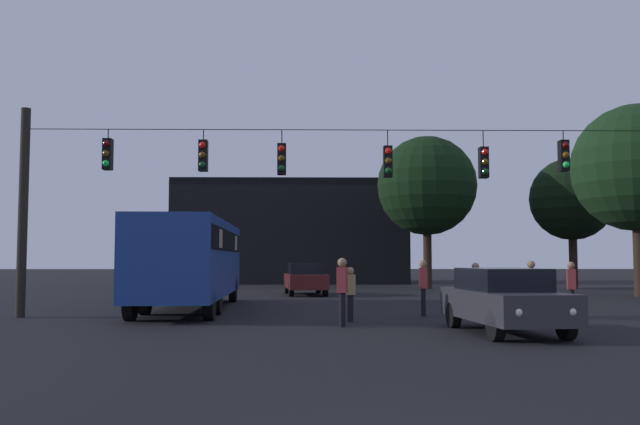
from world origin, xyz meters
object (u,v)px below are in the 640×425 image
(pedestrian_crossing_right, at_px, (342,287))
(pedestrian_near_bus, at_px, (476,287))
(car_far_left, at_px, (305,278))
(pedestrian_far_side, at_px, (571,285))
(city_bus, at_px, (192,255))
(pedestrian_crossing_left, at_px, (350,291))
(tree_left_silhouette, at_px, (637,168))
(tree_behind_building, at_px, (572,199))
(car_near_right, at_px, (504,299))
(pedestrian_trailing, at_px, (532,286))
(pedestrian_crossing_center, at_px, (423,284))
(tree_right_far, at_px, (427,186))

(pedestrian_crossing_right, relative_size, pedestrian_near_bus, 1.08)
(car_far_left, bearing_deg, pedestrian_far_side, -56.43)
(city_bus, relative_size, pedestrian_crossing_left, 7.33)
(pedestrian_crossing_left, bearing_deg, car_far_left, 95.42)
(pedestrian_crossing_right, height_order, pedestrian_far_side, pedestrian_crossing_right)
(tree_left_silhouette, bearing_deg, tree_behind_building, 89.05)
(car_far_left, bearing_deg, pedestrian_near_bus, -68.43)
(pedestrian_near_bus, relative_size, pedestrian_far_side, 0.98)
(city_bus, relative_size, tree_behind_building, 1.45)
(pedestrian_crossing_left, relative_size, pedestrian_far_side, 0.91)
(pedestrian_crossing_right, bearing_deg, tree_behind_building, 56.15)
(city_bus, bearing_deg, pedestrian_far_side, -13.74)
(car_far_left, height_order, pedestrian_near_bus, pedestrian_near_bus)
(car_near_right, xyz_separation_m, pedestrian_crossing_left, (-3.43, 3.01, 0.05))
(city_bus, height_order, pedestrian_near_bus, city_bus)
(car_far_left, distance_m, pedestrian_trailing, 14.66)
(pedestrian_trailing, bearing_deg, car_near_right, -116.50)
(city_bus, relative_size, tree_left_silhouette, 1.24)
(pedestrian_crossing_center, xyz_separation_m, pedestrian_far_side, (4.50, -0.13, -0.03))
(car_near_right, relative_size, tree_left_silhouette, 0.50)
(pedestrian_far_side, xyz_separation_m, tree_right_far, (-1.06, 18.90, 5.08))
(pedestrian_crossing_center, height_order, tree_right_far, tree_right_far)
(pedestrian_near_bus, height_order, pedestrian_trailing, pedestrian_trailing)
(pedestrian_crossing_left, xyz_separation_m, tree_right_far, (5.78, 20.52, 5.18))
(city_bus, bearing_deg, pedestrian_crossing_center, -20.46)
(pedestrian_crossing_right, xyz_separation_m, pedestrian_trailing, (5.68, 2.33, -0.05))
(car_far_left, relative_size, pedestrian_crossing_left, 2.96)
(pedestrian_crossing_center, distance_m, tree_left_silhouette, 16.41)
(pedestrian_near_bus, bearing_deg, tree_left_silhouette, 46.83)
(pedestrian_crossing_center, distance_m, pedestrian_near_bus, 1.61)
(car_near_right, xyz_separation_m, pedestrian_crossing_right, (-3.74, 1.56, 0.21))
(tree_left_silhouette, bearing_deg, city_bus, -158.82)
(pedestrian_far_side, bearing_deg, car_near_right, -126.27)
(pedestrian_trailing, relative_size, tree_behind_building, 0.22)
(pedestrian_near_bus, height_order, tree_behind_building, tree_behind_building)
(pedestrian_crossing_center, distance_m, pedestrian_crossing_right, 4.15)
(pedestrian_crossing_right, relative_size, pedestrian_trailing, 1.05)
(pedestrian_trailing, bearing_deg, pedestrian_crossing_right, -157.67)
(car_far_left, bearing_deg, tree_behind_building, 22.07)
(pedestrian_near_bus, distance_m, pedestrian_trailing, 1.62)
(pedestrian_crossing_right, height_order, tree_behind_building, tree_behind_building)
(city_bus, relative_size, pedestrian_crossing_center, 6.49)
(pedestrian_far_side, relative_size, tree_behind_building, 0.22)
(city_bus, xyz_separation_m, pedestrian_crossing_left, (5.21, -4.57, -1.02))
(car_far_left, xyz_separation_m, pedestrian_near_bus, (5.09, -12.88, 0.12))
(car_far_left, xyz_separation_m, tree_right_far, (7.10, 6.60, 5.22))
(pedestrian_far_side, bearing_deg, pedestrian_crossing_center, 178.33)
(car_far_left, xyz_separation_m, pedestrian_trailing, (6.70, -13.04, 0.16))
(city_bus, distance_m, tree_behind_building, 25.19)
(car_near_right, xyz_separation_m, pedestrian_crossing_center, (-1.10, 4.77, 0.17))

